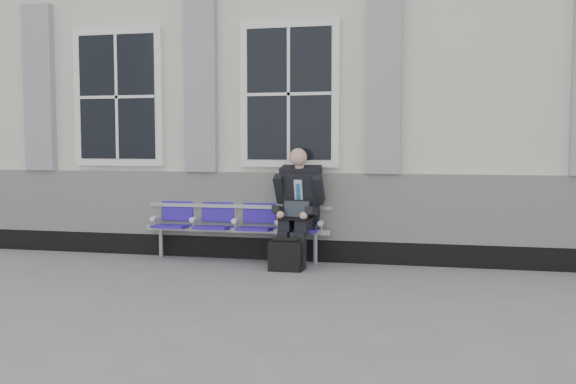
# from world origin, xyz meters

# --- Properties ---
(ground) EXTENTS (70.00, 70.00, 0.00)m
(ground) POSITION_xyz_m (0.00, 0.00, 0.00)
(ground) COLOR slate
(ground) RESTS_ON ground
(station_building) EXTENTS (14.40, 4.40, 4.49)m
(station_building) POSITION_xyz_m (-0.02, 3.47, 2.22)
(station_building) COLOR beige
(station_building) RESTS_ON ground
(bench) EXTENTS (2.60, 0.47, 0.91)m
(bench) POSITION_xyz_m (-0.36, 1.32, 0.55)
(bench) COLOR #9EA0A3
(bench) RESTS_ON ground
(businessman) EXTENTS (0.65, 0.87, 1.53)m
(businessman) POSITION_xyz_m (0.53, 1.18, 0.82)
(businessman) COLOR black
(businessman) RESTS_ON ground
(briefcase) EXTENTS (0.42, 0.18, 0.42)m
(briefcase) POSITION_xyz_m (0.46, 0.73, 0.19)
(briefcase) COLOR black
(briefcase) RESTS_ON ground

